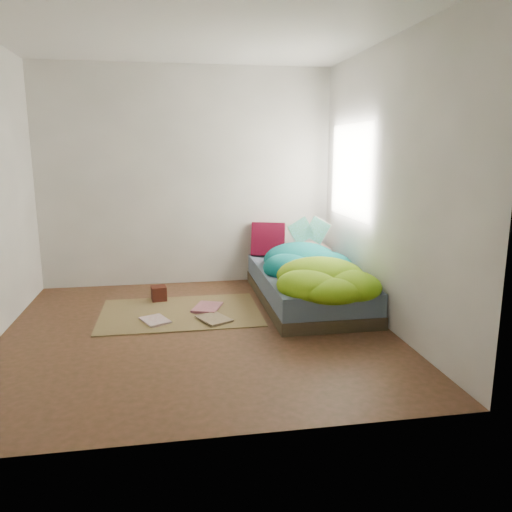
{
  "coord_description": "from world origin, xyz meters",
  "views": [
    {
      "loc": [
        -0.21,
        -4.35,
        1.63
      ],
      "look_at": [
        0.66,
        0.75,
        0.52
      ],
      "focal_mm": 35.0,
      "sensor_mm": 36.0,
      "label": 1
    }
  ],
  "objects_px": {
    "floor_book_a": "(144,323)",
    "floor_book_b": "(195,307)",
    "bed": "(307,287)",
    "open_book": "(310,222)",
    "pillow_magenta": "(268,239)",
    "wooden_box": "(159,293)"
  },
  "relations": [
    {
      "from": "wooden_box",
      "to": "floor_book_a",
      "type": "relative_size",
      "value": 0.52
    },
    {
      "from": "floor_book_b",
      "to": "floor_book_a",
      "type": "bearing_deg",
      "value": -121.04
    },
    {
      "from": "pillow_magenta",
      "to": "floor_book_b",
      "type": "height_order",
      "value": "pillow_magenta"
    },
    {
      "from": "bed",
      "to": "open_book",
      "type": "height_order",
      "value": "open_book"
    },
    {
      "from": "bed",
      "to": "open_book",
      "type": "distance_m",
      "value": 0.82
    },
    {
      "from": "floor_book_a",
      "to": "wooden_box",
      "type": "bearing_deg",
      "value": 56.15
    },
    {
      "from": "open_book",
      "to": "wooden_box",
      "type": "bearing_deg",
      "value": -175.4
    },
    {
      "from": "open_book",
      "to": "wooden_box",
      "type": "distance_m",
      "value": 1.9
    },
    {
      "from": "floor_book_b",
      "to": "pillow_magenta",
      "type": "bearing_deg",
      "value": 65.57
    },
    {
      "from": "pillow_magenta",
      "to": "bed",
      "type": "bearing_deg",
      "value": -56.81
    },
    {
      "from": "floor_book_a",
      "to": "floor_book_b",
      "type": "xyz_separation_m",
      "value": [
        0.5,
        0.39,
        0.0
      ]
    },
    {
      "from": "floor_book_a",
      "to": "floor_book_b",
      "type": "bearing_deg",
      "value": 13.65
    },
    {
      "from": "bed",
      "to": "floor_book_a",
      "type": "distance_m",
      "value": 1.78
    },
    {
      "from": "floor_book_a",
      "to": "pillow_magenta",
      "type": "bearing_deg",
      "value": 18.14
    },
    {
      "from": "pillow_magenta",
      "to": "wooden_box",
      "type": "xyz_separation_m",
      "value": [
        -1.33,
        -0.6,
        -0.45
      ]
    },
    {
      "from": "pillow_magenta",
      "to": "open_book",
      "type": "distance_m",
      "value": 0.63
    },
    {
      "from": "bed",
      "to": "floor_book_b",
      "type": "xyz_separation_m",
      "value": [
        -1.21,
        -0.07,
        -0.14
      ]
    },
    {
      "from": "wooden_box",
      "to": "floor_book_a",
      "type": "bearing_deg",
      "value": -99.26
    },
    {
      "from": "pillow_magenta",
      "to": "wooden_box",
      "type": "distance_m",
      "value": 1.53
    },
    {
      "from": "wooden_box",
      "to": "floor_book_b",
      "type": "bearing_deg",
      "value": -43.23
    },
    {
      "from": "open_book",
      "to": "floor_book_a",
      "type": "xyz_separation_m",
      "value": [
        -1.87,
        -0.95,
        -0.78
      ]
    },
    {
      "from": "pillow_magenta",
      "to": "wooden_box",
      "type": "relative_size",
      "value": 2.6
    }
  ]
}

